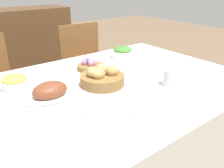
% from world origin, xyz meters
% --- Properties ---
extents(dining_table, '(1.73, 1.14, 0.75)m').
position_xyz_m(dining_table, '(0.00, 0.00, 0.37)').
color(dining_table, silver).
rests_on(dining_table, ground).
extents(chair_far_right, '(0.44, 0.44, 0.91)m').
position_xyz_m(chair_far_right, '(0.45, 0.89, 0.49)').
color(chair_far_right, brown).
rests_on(chair_far_right, ground).
extents(sideboard, '(1.58, 0.44, 0.99)m').
position_xyz_m(sideboard, '(-0.08, 1.87, 0.50)').
color(sideboard, brown).
rests_on(sideboard, ground).
extents(bread_basket, '(0.25, 0.25, 0.12)m').
position_xyz_m(bread_basket, '(0.01, 0.02, 0.79)').
color(bread_basket, olive).
rests_on(bread_basket, dining_table).
extents(egg_basket, '(0.17, 0.17, 0.08)m').
position_xyz_m(egg_basket, '(0.09, 0.26, 0.78)').
color(egg_basket, olive).
rests_on(egg_basket, dining_table).
extents(ham_platter, '(0.28, 0.19, 0.09)m').
position_xyz_m(ham_platter, '(-0.29, 0.05, 0.78)').
color(ham_platter, white).
rests_on(ham_platter, dining_table).
extents(pineapple_bowl, '(0.15, 0.15, 0.08)m').
position_xyz_m(pineapple_bowl, '(-0.40, 0.26, 0.79)').
color(pineapple_bowl, silver).
rests_on(pineapple_bowl, dining_table).
extents(green_salad_bowl, '(0.16, 0.16, 0.08)m').
position_xyz_m(green_salad_bowl, '(0.44, 0.34, 0.79)').
color(green_salad_bowl, white).
rests_on(green_salad_bowl, dining_table).
extents(dinner_plate, '(0.26, 0.26, 0.01)m').
position_xyz_m(dinner_plate, '(0.06, -0.39, 0.75)').
color(dinner_plate, white).
rests_on(dinner_plate, dining_table).
extents(fork, '(0.02, 0.18, 0.00)m').
position_xyz_m(fork, '(-0.09, -0.39, 0.75)').
color(fork, silver).
rests_on(fork, dining_table).
extents(knife, '(0.02, 0.18, 0.00)m').
position_xyz_m(knife, '(0.21, -0.39, 0.75)').
color(knife, silver).
rests_on(knife, dining_table).
extents(spoon, '(0.02, 0.18, 0.00)m').
position_xyz_m(spoon, '(0.24, -0.39, 0.75)').
color(spoon, silver).
rests_on(spoon, dining_table).
extents(drinking_cup, '(0.07, 0.07, 0.09)m').
position_xyz_m(drinking_cup, '(0.31, -0.22, 0.79)').
color(drinking_cup, silver).
rests_on(drinking_cup, dining_table).
extents(butter_dish, '(0.11, 0.07, 0.03)m').
position_xyz_m(butter_dish, '(-0.19, -0.23, 0.76)').
color(butter_dish, white).
rests_on(butter_dish, dining_table).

